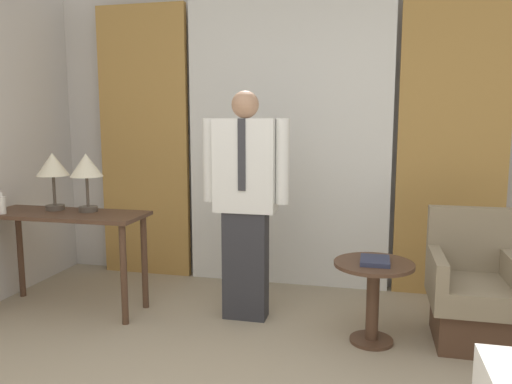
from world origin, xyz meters
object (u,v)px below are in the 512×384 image
object	(u,v)px
table_lamp_right	(86,168)
armchair	(472,294)
table_lamp_left	(53,167)
desk	(66,229)
bottle_near_edge	(2,205)
book	(375,261)
person	(245,198)
side_table	(373,288)

from	to	relation	value
table_lamp_right	armchair	size ratio (longest dim) A/B	0.51
table_lamp_left	desk	bearing A→B (deg)	-29.73
bottle_near_edge	book	size ratio (longest dim) A/B	0.72
table_lamp_right	book	size ratio (longest dim) A/B	1.93
person	desk	bearing A→B (deg)	-173.37
bottle_near_edge	person	bearing A→B (deg)	9.81
table_lamp_left	bottle_near_edge	xyz separation A→B (m)	(-0.30, -0.24, -0.27)
bottle_near_edge	person	xyz separation A→B (m)	(1.87, 0.32, 0.07)
table_lamp_right	side_table	size ratio (longest dim) A/B	0.82
armchair	side_table	distance (m)	0.69
desk	person	size ratio (longest dim) A/B	0.74
desk	armchair	bearing A→B (deg)	2.12
person	side_table	bearing A→B (deg)	-13.67
person	book	distance (m)	1.05
armchair	table_lamp_left	bearing A→B (deg)	-179.51
desk	person	xyz separation A→B (m)	(1.42, 0.17, 0.28)
desk	side_table	size ratio (longest dim) A/B	2.25
table_lamp_left	side_table	world-z (taller)	table_lamp_left
bottle_near_edge	person	size ratio (longest dim) A/B	0.10
desk	person	world-z (taller)	person
table_lamp_left	armchair	bearing A→B (deg)	0.49
table_lamp_right	bottle_near_edge	size ratio (longest dim) A/B	2.69
armchair	book	bearing A→B (deg)	-163.74
table_lamp_left	table_lamp_right	distance (m)	0.30
table_lamp_right	bottle_near_edge	bearing A→B (deg)	-157.76
table_lamp_left	table_lamp_right	size ratio (longest dim) A/B	1.00
table_lamp_left	side_table	distance (m)	2.64
armchair	person	bearing A→B (deg)	178.13
book	bottle_near_edge	bearing A→B (deg)	-178.40
desk	table_lamp_left	bearing A→B (deg)	150.27
table_lamp_left	armchair	world-z (taller)	table_lamp_left
table_lamp_right	person	distance (m)	1.29
table_lamp_left	table_lamp_right	world-z (taller)	same
desk	armchair	world-z (taller)	armchair
side_table	bottle_near_edge	bearing A→B (deg)	-178.14
table_lamp_left	bottle_near_edge	world-z (taller)	table_lamp_left
armchair	side_table	bearing A→B (deg)	-164.85
table_lamp_left	person	world-z (taller)	person
armchair	book	distance (m)	0.73
desk	bottle_near_edge	bearing A→B (deg)	-160.49
person	armchair	xyz separation A→B (m)	(1.61, -0.05, -0.60)
table_lamp_right	side_table	world-z (taller)	table_lamp_right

